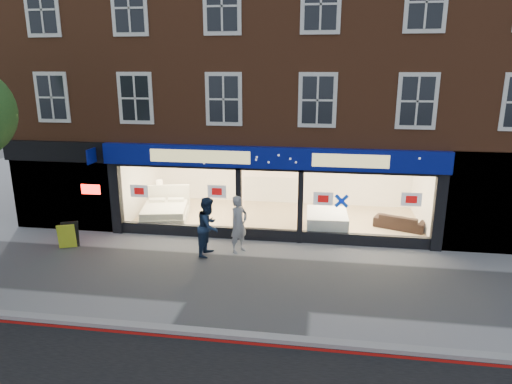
% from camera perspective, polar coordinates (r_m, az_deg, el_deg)
% --- Properties ---
extents(ground, '(120.00, 120.00, 0.00)m').
position_cam_1_polar(ground, '(13.13, -0.05, -10.87)').
color(ground, gray).
rests_on(ground, ground).
extents(kerb_line, '(60.00, 0.10, 0.01)m').
position_cam_1_polar(kerb_line, '(10.47, -2.77, -18.25)').
color(kerb_line, '#8C0A07').
rests_on(kerb_line, ground).
extents(kerb_stone, '(60.00, 0.25, 0.12)m').
position_cam_1_polar(kerb_stone, '(10.61, -2.55, -17.42)').
color(kerb_stone, gray).
rests_on(kerb_stone, ground).
extents(showroom_floor, '(11.00, 4.50, 0.10)m').
position_cam_1_polar(showroom_floor, '(17.93, 2.51, -3.37)').
color(showroom_floor, tan).
rests_on(showroom_floor, ground).
extents(building, '(19.00, 8.26, 10.30)m').
position_cam_1_polar(building, '(18.68, 3.30, 17.99)').
color(building, brown).
rests_on(building, ground).
extents(display_bed, '(2.09, 2.37, 1.17)m').
position_cam_1_polar(display_bed, '(17.88, -11.27, -2.45)').
color(display_bed, white).
rests_on(display_bed, showroom_floor).
extents(bedside_table, '(0.57, 0.57, 0.55)m').
position_cam_1_polar(bedside_table, '(19.78, -11.85, -0.91)').
color(bedside_table, brown).
rests_on(bedside_table, showroom_floor).
extents(mattress_stack, '(1.48, 1.84, 0.71)m').
position_cam_1_polar(mattress_stack, '(16.53, 8.83, -3.71)').
color(mattress_stack, white).
rests_on(mattress_stack, showroom_floor).
extents(sofa, '(1.92, 1.32, 0.52)m').
position_cam_1_polar(sofa, '(17.48, 17.53, -3.53)').
color(sofa, black).
rests_on(sofa, showroom_floor).
extents(a_board, '(0.66, 0.55, 0.86)m').
position_cam_1_polar(a_board, '(16.35, -22.40, -5.03)').
color(a_board, '#C9D926').
rests_on(a_board, ground).
extents(pedestrian_grey, '(0.75, 0.82, 1.87)m').
position_cam_1_polar(pedestrian_grey, '(14.66, -2.15, -4.05)').
color(pedestrian_grey, '#93959A').
rests_on(pedestrian_grey, ground).
extents(pedestrian_blue, '(0.81, 0.99, 1.90)m').
position_cam_1_polar(pedestrian_blue, '(14.50, -5.96, -4.28)').
color(pedestrian_blue, '#172742').
rests_on(pedestrian_blue, ground).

